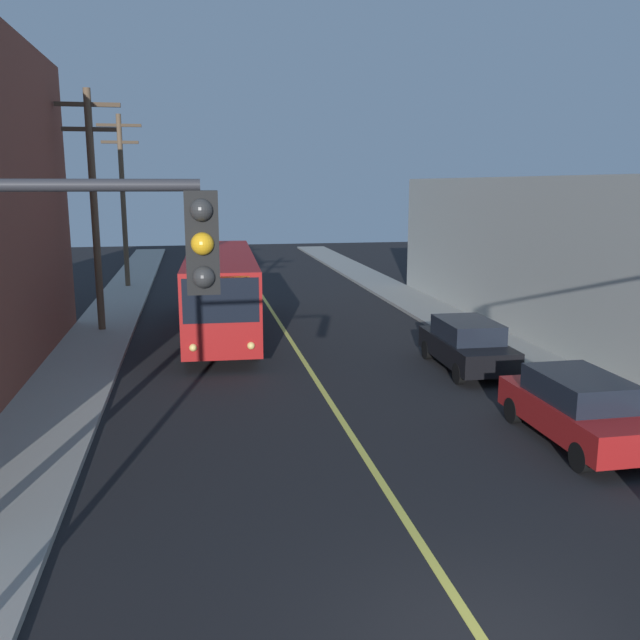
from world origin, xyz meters
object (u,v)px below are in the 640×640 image
at_px(utility_pole_mid, 94,200).
at_px(parked_car_red, 578,408).
at_px(utility_pole_far, 123,193).
at_px(parked_car_black, 467,344).
at_px(city_bus, 221,288).

bearing_deg(utility_pole_mid, parked_car_red, -49.39).
bearing_deg(utility_pole_mid, utility_pole_far, 90.19).
relative_size(parked_car_red, utility_pole_far, 0.47).
height_order(utility_pole_mid, utility_pole_far, utility_pole_far).
xyz_separation_m(parked_car_red, parked_car_black, (-0.03, 6.36, 0.00)).
xyz_separation_m(parked_car_red, utility_pole_mid, (-12.23, 14.27, 4.42)).
xyz_separation_m(parked_car_black, utility_pole_mid, (-12.20, 7.91, 4.42)).
relative_size(city_bus, parked_car_black, 2.75).
xyz_separation_m(city_bus, parked_car_black, (7.48, -6.86, -0.98)).
distance_m(parked_car_red, parked_car_black, 6.36).
xyz_separation_m(city_bus, utility_pole_far, (-4.76, 13.07, 3.56)).
bearing_deg(parked_car_black, city_bus, 137.46).
xyz_separation_m(parked_car_black, utility_pole_far, (-12.24, 19.93, 4.54)).
bearing_deg(utility_pole_far, parked_car_black, -58.44).
bearing_deg(parked_car_black, utility_pole_far, 121.56).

